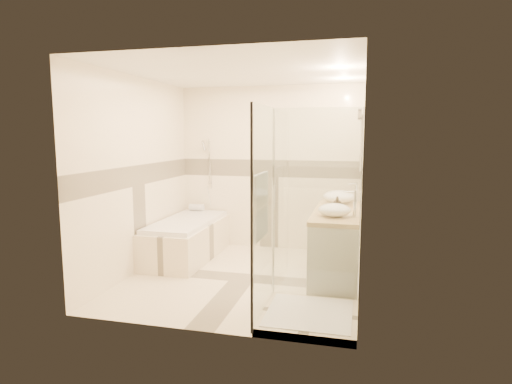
% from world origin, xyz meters
% --- Properties ---
extents(room, '(2.82, 3.02, 2.52)m').
position_xyz_m(room, '(0.06, 0.01, 1.26)').
color(room, beige).
rests_on(room, ground).
extents(bathtub, '(0.75, 1.70, 0.56)m').
position_xyz_m(bathtub, '(-1.02, 0.65, 0.31)').
color(bathtub, beige).
rests_on(bathtub, ground).
extents(vanity, '(0.58, 1.62, 0.85)m').
position_xyz_m(vanity, '(1.12, 0.30, 0.43)').
color(vanity, white).
rests_on(vanity, ground).
extents(shower_enclosure, '(0.96, 0.93, 2.04)m').
position_xyz_m(shower_enclosure, '(0.83, -0.97, 0.51)').
color(shower_enclosure, beige).
rests_on(shower_enclosure, ground).
extents(vessel_sink_near, '(0.43, 0.43, 0.17)m').
position_xyz_m(vessel_sink_near, '(1.10, 0.87, 0.94)').
color(vessel_sink_near, white).
rests_on(vessel_sink_near, vanity).
extents(vessel_sink_far, '(0.37, 0.37, 0.15)m').
position_xyz_m(vessel_sink_far, '(1.10, -0.10, 0.92)').
color(vessel_sink_far, white).
rests_on(vessel_sink_far, vanity).
extents(faucet_near, '(0.12, 0.03, 0.28)m').
position_xyz_m(faucet_near, '(1.32, 0.87, 1.01)').
color(faucet_near, silver).
rests_on(faucet_near, vanity).
extents(faucet_far, '(0.12, 0.03, 0.30)m').
position_xyz_m(faucet_far, '(1.32, -0.10, 1.03)').
color(faucet_far, silver).
rests_on(faucet_far, vanity).
extents(amenity_bottle_a, '(0.08, 0.08, 0.14)m').
position_xyz_m(amenity_bottle_a, '(1.10, 0.33, 0.92)').
color(amenity_bottle_a, black).
rests_on(amenity_bottle_a, vanity).
extents(amenity_bottle_b, '(0.14, 0.14, 0.15)m').
position_xyz_m(amenity_bottle_b, '(1.10, 0.44, 0.93)').
color(amenity_bottle_b, black).
rests_on(amenity_bottle_b, vanity).
extents(folded_towels, '(0.17, 0.24, 0.07)m').
position_xyz_m(folded_towels, '(1.10, 0.93, 0.88)').
color(folded_towels, silver).
rests_on(folded_towels, vanity).
extents(rolled_towel, '(0.23, 0.10, 0.10)m').
position_xyz_m(rolled_towel, '(-1.16, 1.37, 0.61)').
color(rolled_towel, silver).
rests_on(rolled_towel, bathtub).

